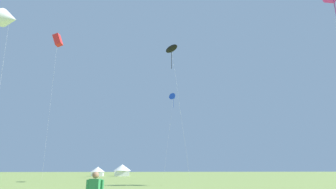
{
  "coord_description": "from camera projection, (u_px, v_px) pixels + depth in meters",
  "views": [
    {
      "loc": [
        -4.43,
        -4.28,
        1.81
      ],
      "look_at": [
        0.0,
        32.0,
        11.64
      ],
      "focal_mm": 29.77,
      "sensor_mm": 36.0,
      "label": 1
    }
  ],
  "objects": [
    {
      "name": "kite_black_parafoil",
      "position": [
        171.0,
        49.0,
        43.2
      ],
      "size": [
        3.45,
        3.25,
        20.44
      ],
      "color": "black",
      "rests_on": "ground"
    },
    {
      "name": "kite_white_delta",
      "position": [
        10.0,
        19.0,
        39.84
      ],
      "size": [
        3.44,
        4.01,
        24.21
      ],
      "color": "white",
      "rests_on": "ground"
    },
    {
      "name": "kite_blue_delta",
      "position": [
        173.0,
        97.0,
        62.89
      ],
      "size": [
        3.43,
        2.2,
        18.42
      ],
      "color": "blue",
      "rests_on": "ground"
    },
    {
      "name": "kite_red_box",
      "position": [
        58.0,
        40.0,
        60.05
      ],
      "size": [
        2.33,
        3.03,
        30.21
      ],
      "color": "red",
      "rests_on": "ground"
    },
    {
      "name": "festival_tent_left",
      "position": [
        98.0,
        171.0,
        74.62
      ],
      "size": [
        3.79,
        3.79,
        2.46
      ],
      "color": "white",
      "rests_on": "ground"
    },
    {
      "name": "festival_tent_right",
      "position": [
        122.0,
        170.0,
        75.48
      ],
      "size": [
        4.78,
        4.78,
        3.11
      ],
      "color": "white",
      "rests_on": "ground"
    }
  ]
}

